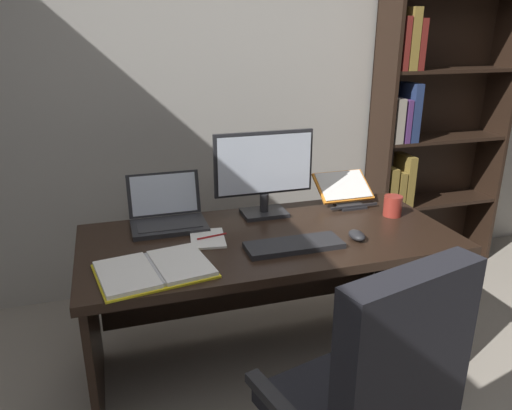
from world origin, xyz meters
TOP-DOWN VIEW (x-y plane):
  - wall_back at (0.00, 2.02)m, footprint 4.68×0.12m
  - desk at (-0.22, 1.05)m, footprint 1.68×0.77m
  - bookshelf at (1.15, 1.81)m, footprint 0.92×0.28m
  - monitor at (-0.16, 1.24)m, footprint 0.50×0.16m
  - laptop at (-0.65, 1.24)m, footprint 0.35×0.28m
  - keyboard at (-0.16, 0.82)m, footprint 0.42×0.15m
  - computer_mouse at (0.14, 0.82)m, footprint 0.06×0.10m
  - reading_stand_with_book at (0.31, 1.29)m, footprint 0.29×0.25m
  - open_binder at (-0.76, 0.77)m, footprint 0.48×0.38m
  - notepad at (-0.50, 1.01)m, footprint 0.18×0.23m
  - pen at (-0.48, 1.01)m, footprint 0.14×0.03m
  - coffee_mug at (0.45, 1.04)m, footprint 0.09×0.09m

SIDE VIEW (x-z plane):
  - desk at x=-0.22m, z-range 0.17..0.89m
  - notepad at x=-0.50m, z-range 0.72..0.73m
  - open_binder at x=-0.76m, z-range 0.72..0.74m
  - keyboard at x=-0.16m, z-range 0.72..0.74m
  - pen at x=-0.48m, z-range 0.73..0.74m
  - computer_mouse at x=0.14m, z-range 0.72..0.76m
  - laptop at x=-0.65m, z-range 0.65..0.89m
  - coffee_mug at x=0.45m, z-range 0.72..0.82m
  - reading_stand_with_book at x=0.31m, z-range 0.72..0.87m
  - monitor at x=-0.16m, z-range 0.72..1.15m
  - bookshelf at x=1.15m, z-range -0.03..2.23m
  - wall_back at x=0.00m, z-range 0.00..2.60m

